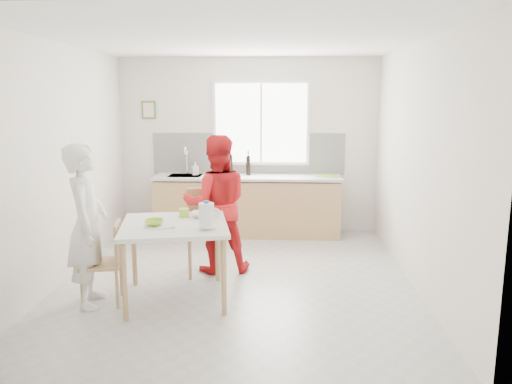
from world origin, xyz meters
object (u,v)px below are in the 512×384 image
(wine_bottle_a, at_px, (230,164))
(wine_bottle_b, at_px, (248,165))
(dining_table, at_px, (175,231))
(bowl_green, at_px, (154,222))
(person_white, at_px, (87,226))
(bowl_white, at_px, (203,214))
(milk_jug, at_px, (207,215))
(chair_far, at_px, (206,227))
(chair_left, at_px, (107,259))
(person_red, at_px, (217,204))

(wine_bottle_a, bearing_deg, wine_bottle_b, -4.16)
(dining_table, relative_size, bowl_green, 6.52)
(person_white, xyz_separation_m, bowl_green, (0.66, 0.07, 0.02))
(person_white, bearing_deg, bowl_white, -77.88)
(person_white, distance_m, wine_bottle_b, 3.15)
(bowl_green, xyz_separation_m, bowl_white, (0.44, 0.39, -0.00))
(bowl_white, height_order, milk_jug, milk_jug)
(person_white, height_order, bowl_white, person_white)
(bowl_green, distance_m, milk_jug, 0.58)
(bowl_green, bearing_deg, bowl_white, 41.64)
(bowl_green, relative_size, wine_bottle_a, 0.60)
(person_white, bearing_deg, bowl_green, -94.31)
(chair_far, distance_m, person_white, 1.49)
(person_white, relative_size, wine_bottle_b, 5.51)
(dining_table, height_order, person_white, person_white)
(chair_left, xyz_separation_m, bowl_white, (0.92, 0.43, 0.38))
(dining_table, xyz_separation_m, chair_left, (-0.67, -0.13, -0.27))
(milk_jug, height_order, wine_bottle_b, wine_bottle_b)
(bowl_green, bearing_deg, milk_jug, -13.09)
(bowl_green, height_order, wine_bottle_b, wine_bottle_b)
(person_red, distance_m, milk_jug, 1.13)
(person_red, relative_size, wine_bottle_a, 5.19)
(chair_left, height_order, milk_jug, milk_jug)
(dining_table, xyz_separation_m, bowl_white, (0.25, 0.30, 0.11))
(chair_left, xyz_separation_m, wine_bottle_b, (1.27, 2.76, 0.60))
(bowl_green, relative_size, bowl_white, 0.83)
(dining_table, relative_size, milk_jug, 4.66)
(dining_table, distance_m, person_red, 0.97)
(person_white, distance_m, bowl_white, 1.19)
(bowl_white, height_order, wine_bottle_a, wine_bottle_a)
(chair_left, xyz_separation_m, milk_jug, (1.04, -0.09, 0.49))
(chair_left, xyz_separation_m, wine_bottle_a, (1.00, 2.78, 0.61))
(person_red, bearing_deg, milk_jug, 81.70)
(chair_far, relative_size, bowl_green, 5.29)
(wine_bottle_b, bearing_deg, bowl_white, -98.62)
(person_white, bearing_deg, milk_jug, -103.30)
(person_white, height_order, wine_bottle_a, person_white)
(chair_left, bearing_deg, bowl_white, 104.24)
(chair_far, relative_size, wine_bottle_a, 3.15)
(person_white, height_order, bowl_green, person_white)
(person_white, bearing_deg, chair_left, -90.00)
(dining_table, relative_size, person_white, 0.75)
(milk_jug, bearing_deg, wine_bottle_a, 80.19)
(wine_bottle_a, bearing_deg, chair_far, -94.40)
(dining_table, distance_m, wine_bottle_b, 2.72)
(chair_far, xyz_separation_m, person_white, (-1.04, -1.04, 0.27))
(bowl_green, distance_m, wine_bottle_a, 2.79)
(chair_far, distance_m, wine_bottle_b, 1.87)
(person_red, bearing_deg, dining_table, 59.74)
(person_red, bearing_deg, bowl_white, 72.28)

